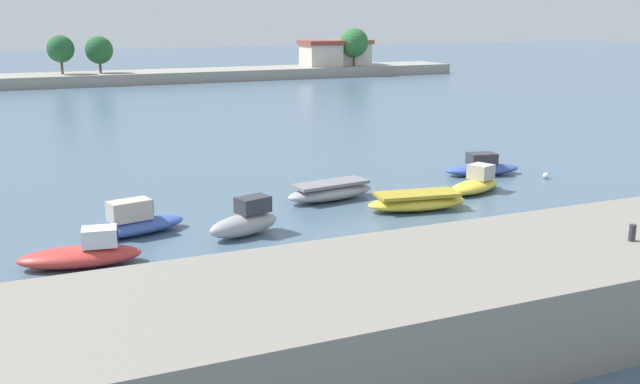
% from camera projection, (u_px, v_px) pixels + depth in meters
% --- Properties ---
extents(ground_plane, '(400.00, 400.00, 0.00)m').
position_uv_depth(ground_plane, '(405.00, 256.00, 31.03)').
color(ground_plane, '#476075').
extents(seawall_embankment, '(81.81, 7.16, 2.73)m').
position_uv_depth(seawall_embankment, '(529.00, 287.00, 23.74)').
color(seawall_embankment, gray).
rests_on(seawall_embankment, ground).
extents(mooring_bollard, '(0.22, 0.22, 0.57)m').
position_uv_depth(mooring_bollard, '(632.00, 233.00, 24.03)').
color(mooring_bollard, '#2D2D33').
rests_on(mooring_bollard, seawall_embankment).
extents(moored_boat_0, '(5.15, 2.61, 1.57)m').
position_uv_depth(moored_boat_0, '(83.00, 254.00, 29.71)').
color(moored_boat_0, '#C63833').
rests_on(moored_boat_0, ground).
extents(moored_boat_1, '(5.20, 2.83, 1.66)m').
position_uv_depth(moored_boat_1, '(133.00, 223.00, 33.96)').
color(moored_boat_1, '#3856A8').
rests_on(moored_boat_1, ground).
extents(moored_boat_2, '(3.93, 2.36, 1.78)m').
position_uv_depth(moored_boat_2, '(246.00, 221.00, 33.77)').
color(moored_boat_2, '#9E9EA3').
rests_on(moored_boat_2, ground).
extents(moored_boat_3, '(5.58, 2.54, 1.01)m').
position_uv_depth(moored_boat_3, '(331.00, 191.00, 40.28)').
color(moored_boat_3, '#9E9EA3').
rests_on(moored_boat_3, ground).
extents(moored_boat_4, '(5.67, 2.83, 0.93)m').
position_uv_depth(moored_boat_4, '(417.00, 202.00, 38.25)').
color(moored_boat_4, yellow).
rests_on(moored_boat_4, ground).
extents(moored_boat_5, '(4.49, 3.05, 1.57)m').
position_uv_depth(moored_boat_5, '(476.00, 183.00, 42.01)').
color(moored_boat_5, yellow).
rests_on(moored_boat_5, ground).
extents(moored_boat_6, '(5.24, 2.73, 1.42)m').
position_uv_depth(moored_boat_6, '(482.00, 167.00, 46.55)').
color(moored_boat_6, '#3856A8').
rests_on(moored_boat_6, ground).
extents(mooring_buoy_0, '(0.25, 0.25, 0.25)m').
position_uv_depth(mooring_buoy_0, '(320.00, 183.00, 43.89)').
color(mooring_buoy_0, red).
rests_on(mooring_buoy_0, ground).
extents(mooring_buoy_1, '(0.38, 0.38, 0.38)m').
position_uv_depth(mooring_buoy_1, '(546.00, 176.00, 45.56)').
color(mooring_buoy_1, white).
rests_on(mooring_buoy_1, ground).
extents(mooring_buoy_3, '(0.32, 0.32, 0.32)m').
position_uv_depth(mooring_buoy_3, '(351.00, 181.00, 44.22)').
color(mooring_buoy_3, yellow).
rests_on(mooring_buoy_3, ground).
extents(distant_shoreline, '(114.47, 9.34, 8.09)m').
position_uv_depth(distant_shoreline, '(120.00, 70.00, 108.13)').
color(distant_shoreline, gray).
rests_on(distant_shoreline, ground).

